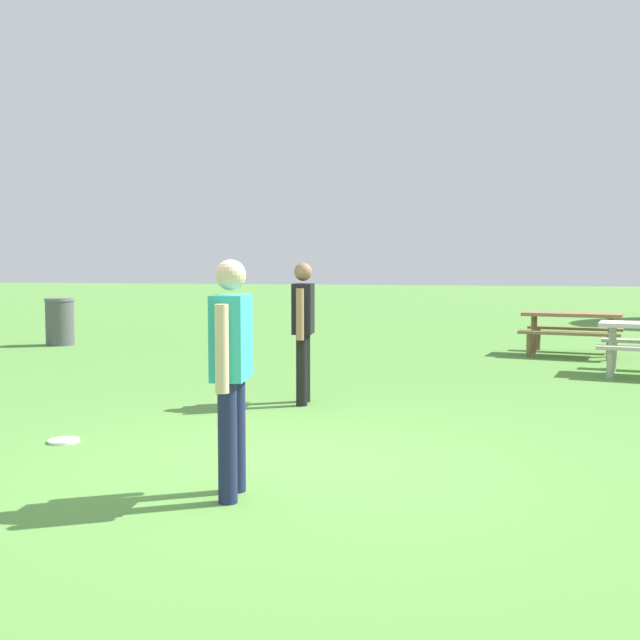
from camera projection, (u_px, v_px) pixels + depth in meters
name	position (u px, v px, depth m)	size (l,w,h in m)	color
ground_plane	(284.00, 467.00, 5.88)	(120.00, 120.00, 0.00)	#568E3D
person_thrower	(231.00, 362.00, 5.04)	(0.28, 0.60, 1.64)	#1E234C
person_catcher	(303.00, 323.00, 8.53)	(0.28, 0.60, 1.64)	black
frisbee	(64.00, 441.00, 6.70)	(0.28, 0.28, 0.03)	white
picnic_table_far	(572.00, 324.00, 13.31)	(1.89, 1.66, 0.77)	olive
trash_can_further_along	(60.00, 322.00, 15.04)	(0.59, 0.59, 0.96)	#515156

